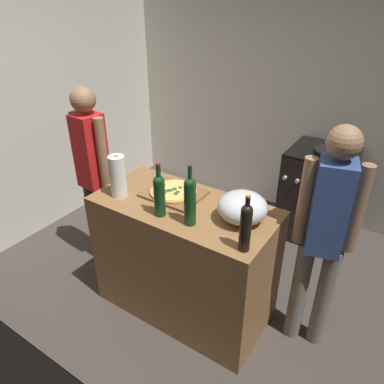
% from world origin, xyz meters
% --- Properties ---
extents(ground_plane, '(4.43, 3.08, 0.02)m').
position_xyz_m(ground_plane, '(0.00, 1.24, -0.01)').
color(ground_plane, '#3F3833').
extents(kitchen_wall_rear, '(4.43, 0.10, 2.60)m').
position_xyz_m(kitchen_wall_rear, '(0.00, 2.53, 1.30)').
color(kitchen_wall_rear, silver).
rests_on(kitchen_wall_rear, ground_plane).
extents(kitchen_wall_left, '(0.10, 3.08, 2.60)m').
position_xyz_m(kitchen_wall_left, '(-1.96, 1.24, 1.30)').
color(kitchen_wall_left, silver).
rests_on(kitchen_wall_left, ground_plane).
extents(counter, '(1.25, 0.62, 0.93)m').
position_xyz_m(counter, '(-0.08, 0.60, 0.46)').
color(counter, olive).
rests_on(counter, ground_plane).
extents(cutting_board, '(0.40, 0.32, 0.02)m').
position_xyz_m(cutting_board, '(-0.21, 0.67, 0.94)').
color(cutting_board, brown).
rests_on(cutting_board, counter).
extents(pizza, '(0.33, 0.33, 0.03)m').
position_xyz_m(pizza, '(-0.21, 0.67, 0.96)').
color(pizza, tan).
rests_on(pizza, cutting_board).
extents(mixing_bowl, '(0.31, 0.31, 0.19)m').
position_xyz_m(mixing_bowl, '(0.33, 0.64, 1.02)').
color(mixing_bowl, '#B2B2B7').
rests_on(mixing_bowl, counter).
extents(paper_towel_roll, '(0.11, 0.11, 0.30)m').
position_xyz_m(paper_towel_roll, '(-0.52, 0.46, 1.08)').
color(paper_towel_roll, white).
rests_on(paper_towel_roll, counter).
extents(wine_bottle_amber, '(0.07, 0.07, 0.39)m').
position_xyz_m(wine_bottle_amber, '(0.08, 0.44, 1.10)').
color(wine_bottle_amber, '#143819').
rests_on(wine_bottle_amber, counter).
extents(wine_bottle_green, '(0.07, 0.07, 0.36)m').
position_xyz_m(wine_bottle_green, '(-0.14, 0.42, 1.09)').
color(wine_bottle_green, '#143819').
rests_on(wine_bottle_green, counter).
extents(wine_bottle_clear, '(0.06, 0.06, 0.35)m').
position_xyz_m(wine_bottle_clear, '(0.47, 0.39, 1.09)').
color(wine_bottle_clear, black).
rests_on(wine_bottle_clear, counter).
extents(stove, '(0.58, 0.61, 0.94)m').
position_xyz_m(stove, '(0.42, 2.13, 0.45)').
color(stove, black).
rests_on(stove, ground_plane).
extents(person_in_stripes, '(0.36, 0.21, 1.58)m').
position_xyz_m(person_in_stripes, '(-1.01, 0.66, 0.90)').
color(person_in_stripes, '#383D4C').
rests_on(person_in_stripes, ground_plane).
extents(person_in_red, '(0.36, 0.24, 1.58)m').
position_xyz_m(person_in_red, '(0.79, 0.83, 0.90)').
color(person_in_red, slate).
rests_on(person_in_red, ground_plane).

